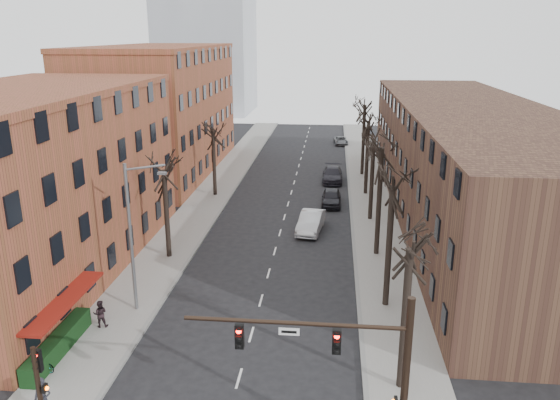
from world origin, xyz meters
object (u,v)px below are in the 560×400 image
(parked_car_near, at_px, (331,197))
(pedestrian_a, at_px, (43,399))
(bicycle, at_px, (41,364))
(silver_sedan, at_px, (311,222))
(parked_car_mid, at_px, (332,175))

(parked_car_near, bearing_deg, pedestrian_a, -109.94)
(bicycle, bearing_deg, parked_car_near, -13.63)
(silver_sedan, bearing_deg, parked_car_mid, 91.37)
(pedestrian_a, bearing_deg, silver_sedan, 59.74)
(parked_car_near, height_order, parked_car_mid, parked_car_mid)
(pedestrian_a, bearing_deg, parked_car_mid, 66.08)
(parked_car_near, xyz_separation_m, bicycle, (-13.75, -28.64, -0.22))
(parked_car_mid, distance_m, bicycle, 39.85)
(pedestrian_a, relative_size, bicycle, 1.28)
(parked_car_near, distance_m, pedestrian_a, 34.02)
(silver_sedan, height_order, parked_car_near, silver_sedan)
(parked_car_near, height_order, pedestrian_a, pedestrian_a)
(silver_sedan, relative_size, pedestrian_a, 2.57)
(parked_car_near, relative_size, parked_car_mid, 0.84)
(parked_car_mid, xyz_separation_m, pedestrian_a, (-11.84, -40.65, 0.35))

